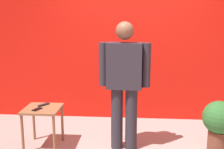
{
  "coord_description": "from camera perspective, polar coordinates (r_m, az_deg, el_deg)",
  "views": [
    {
      "loc": [
        -0.01,
        -3.33,
        1.75
      ],
      "look_at": [
        -0.31,
        0.55,
        0.97
      ],
      "focal_mm": 44.77,
      "sensor_mm": 36.0,
      "label": 1
    }
  ],
  "objects": [
    {
      "name": "potted_plant",
      "position": [
        4.02,
        21.0,
        -8.99
      ],
      "size": [
        0.44,
        0.44,
        0.69
      ],
      "color": "brown",
      "rests_on": "ground_plane"
    },
    {
      "name": "standing_person",
      "position": [
        3.67,
        2.54,
        -1.08
      ],
      "size": [
        0.68,
        0.26,
        1.72
      ],
      "color": "#2D2D38",
      "rests_on": "ground_plane"
    },
    {
      "name": "tv_remote",
      "position": [
        4.04,
        -13.77,
        -6.01
      ],
      "size": [
        0.13,
        0.17,
        0.02
      ],
      "primitive_type": "cube",
      "rotation": [
        0.0,
        0.0,
        -0.6
      ],
      "color": "black",
      "rests_on": "side_table"
    },
    {
      "name": "cell_phone",
      "position": [
        3.88,
        -15.05,
        -6.87
      ],
      "size": [
        0.12,
        0.16,
        0.01
      ],
      "primitive_type": "cube",
      "rotation": [
        0.0,
        0.0,
        -0.39
      ],
      "color": "black",
      "rests_on": "side_table"
    },
    {
      "name": "side_table",
      "position": [
        3.97,
        -13.98,
        -7.9
      ],
      "size": [
        0.48,
        0.48,
        0.56
      ],
      "color": "olive",
      "rests_on": "ground_plane"
    },
    {
      "name": "back_wall_red",
      "position": [
        4.85,
        4.55,
        7.21
      ],
      "size": [
        5.15,
        0.12,
        2.81
      ],
      "primitive_type": "cube",
      "color": "red",
      "rests_on": "ground_plane"
    }
  ]
}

